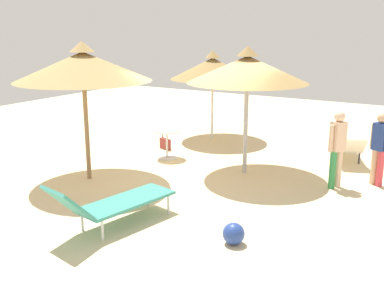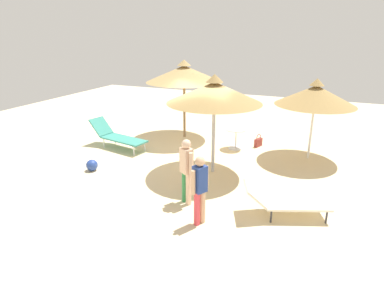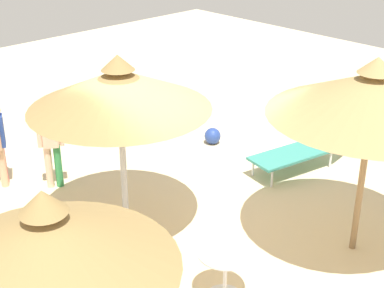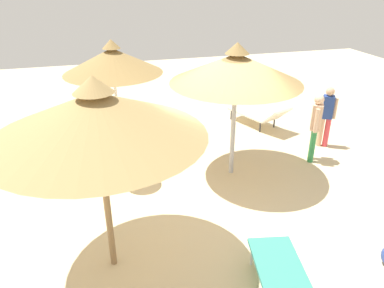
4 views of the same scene
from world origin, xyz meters
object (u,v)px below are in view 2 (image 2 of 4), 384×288
(handbag, at_px, (258,142))
(person_standing_front, at_px, (200,187))
(parasol_umbrella_near_left, at_px, (214,93))
(beach_ball, at_px, (92,165))
(lounge_chair_back, at_px, (284,201))
(parasol_umbrella_near_right, at_px, (184,74))
(person_standing_far_right, at_px, (186,168))
(side_table_round, at_px, (236,135))
(lounge_chair_far_left, at_px, (117,136))
(parasol_umbrella_center, at_px, (316,95))

(handbag, bearing_deg, person_standing_front, -91.12)
(parasol_umbrella_near_left, distance_m, beach_ball, 4.18)
(parasol_umbrella_near_left, distance_m, lounge_chair_back, 3.45)
(parasol_umbrella_near_left, bearing_deg, parasol_umbrella_near_right, 128.05)
(person_standing_far_right, distance_m, side_table_round, 4.21)
(person_standing_far_right, distance_m, person_standing_front, 0.94)
(lounge_chair_far_left, xyz_separation_m, side_table_round, (3.89, 1.54, 0.05))
(lounge_chair_far_left, height_order, beach_ball, lounge_chair_far_left)
(parasol_umbrella_center, height_order, beach_ball, parasol_umbrella_center)
(person_standing_far_right, bearing_deg, parasol_umbrella_near_right, 114.73)
(parasol_umbrella_center, height_order, lounge_chair_back, parasol_umbrella_center)
(parasol_umbrella_near_left, distance_m, parasol_umbrella_near_right, 3.47)
(parasol_umbrella_near_left, bearing_deg, person_standing_front, -76.31)
(person_standing_front, relative_size, beach_ball, 4.51)
(person_standing_front, bearing_deg, parasol_umbrella_center, 69.46)
(lounge_chair_back, height_order, person_standing_far_right, person_standing_far_right)
(lounge_chair_back, xyz_separation_m, side_table_round, (-2.20, 3.89, 0.12))
(lounge_chair_back, bearing_deg, parasol_umbrella_near_left, 143.19)
(lounge_chair_far_left, xyz_separation_m, person_standing_front, (4.47, -3.36, 0.41))
(person_standing_front, relative_size, handbag, 3.26)
(lounge_chair_far_left, relative_size, side_table_round, 3.22)
(handbag, bearing_deg, side_table_round, -142.64)
(handbag, bearing_deg, lounge_chair_back, -71.13)
(side_table_round, bearing_deg, person_standing_far_right, -90.43)
(parasol_umbrella_center, xyz_separation_m, person_standing_front, (-1.85, -4.94, -1.21))
(lounge_chair_far_left, bearing_deg, person_standing_far_right, -34.55)
(parasol_umbrella_center, bearing_deg, parasol_umbrella_near_right, 173.71)
(parasol_umbrella_near_right, height_order, lounge_chair_back, parasol_umbrella_near_right)
(person_standing_far_right, relative_size, handbag, 3.41)
(parasol_umbrella_center, distance_m, beach_ball, 7.09)
(parasol_umbrella_center, relative_size, parasol_umbrella_near_left, 0.91)
(parasol_umbrella_near_right, distance_m, lounge_chair_back, 6.59)
(parasol_umbrella_center, xyz_separation_m, lounge_chair_far_left, (-6.32, -1.58, -1.62))
(beach_ball, bearing_deg, person_standing_far_right, -11.21)
(parasol_umbrella_center, height_order, parasol_umbrella_near_left, parasol_umbrella_near_left)
(parasol_umbrella_near_right, distance_m, person_standing_front, 6.33)
(lounge_chair_back, height_order, beach_ball, lounge_chair_back)
(parasol_umbrella_near_left, xyz_separation_m, lounge_chair_back, (2.28, -1.70, -1.96))
(lounge_chair_far_left, distance_m, side_table_round, 4.18)
(beach_ball, bearing_deg, parasol_umbrella_near_right, 73.94)
(side_table_round, height_order, beach_ball, side_table_round)
(lounge_chair_far_left, xyz_separation_m, handbag, (4.58, 2.07, -0.28))
(parasol_umbrella_near_right, distance_m, person_standing_far_right, 5.44)
(handbag, distance_m, beach_ball, 5.75)
(parasol_umbrella_center, bearing_deg, person_standing_front, -110.54)
(person_standing_far_right, xyz_separation_m, side_table_round, (0.03, 4.19, -0.41))
(lounge_chair_far_left, bearing_deg, parasol_umbrella_center, 14.00)
(parasol_umbrella_near_left, relative_size, handbag, 6.02)
(lounge_chair_back, distance_m, handbag, 4.67)
(lounge_chair_back, bearing_deg, handbag, 108.87)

